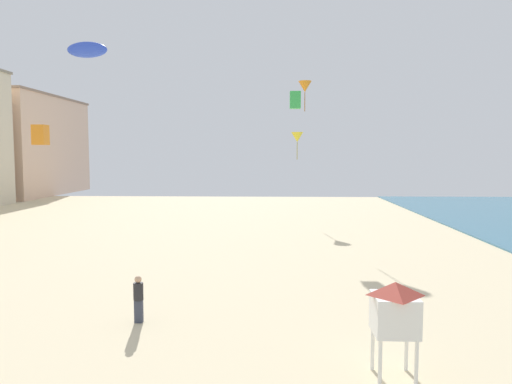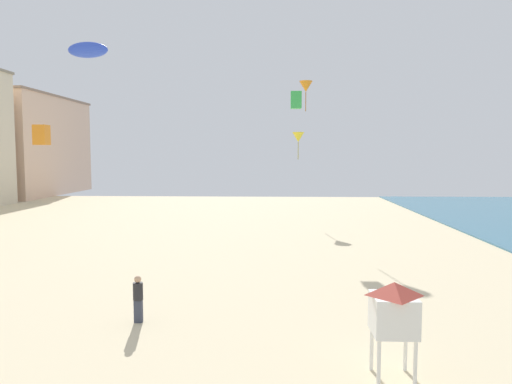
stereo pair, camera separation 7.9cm
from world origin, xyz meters
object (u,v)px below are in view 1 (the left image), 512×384
kite_flyer (138,297)px  kite_orange_delta (305,87)px  kite_green_box (295,100)px  kite_orange_box (40,135)px  kite_yellow_delta (297,137)px  kite_blue_parafoil (87,50)px  lifeguard_stand (395,309)px

kite_flyer → kite_orange_delta: kite_orange_delta is taller
kite_green_box → kite_orange_box: (-17.10, -5.66, -2.84)m
kite_flyer → kite_orange_delta: 26.64m
kite_flyer → kite_green_box: kite_green_box is taller
kite_yellow_delta → kite_orange_box: 21.51m
kite_blue_parafoil → kite_orange_delta: bearing=46.1°
lifeguard_stand → kite_yellow_delta: bearing=83.0°
kite_yellow_delta → kite_orange_delta: 5.65m
kite_blue_parafoil → kite_orange_box: 8.43m
kite_flyer → kite_orange_delta: (7.13, 23.47, 10.39)m
kite_orange_box → kite_flyer: bearing=-54.3°
kite_flyer → kite_yellow_delta: kite_yellow_delta is taller
kite_flyer → kite_orange_box: kite_orange_box is taller
kite_yellow_delta → kite_blue_parafoil: kite_blue_parafoil is taller
lifeguard_stand → kite_blue_parafoil: size_ratio=1.15×
lifeguard_stand → kite_orange_delta: bearing=82.4°
kite_yellow_delta → kite_blue_parafoil: (-12.34, -17.25, 4.18)m
kite_flyer → lifeguard_stand: 8.69m
kite_flyer → kite_yellow_delta: 29.01m
kite_flyer → kite_blue_parafoil: 15.76m
kite_green_box → kite_orange_box: 18.23m
kite_orange_delta → kite_blue_parafoil: bearing=-133.9°
kite_orange_box → kite_orange_delta: bearing=24.9°
kite_orange_delta → kite_flyer: bearing=-106.9°
kite_flyer → kite_blue_parafoil: size_ratio=0.74×
lifeguard_stand → kite_orange_box: kite_orange_box is taller
kite_flyer → lifeguard_stand: (7.79, -3.73, 0.92)m
kite_green_box → kite_blue_parafoil: size_ratio=0.58×
kite_yellow_delta → kite_blue_parafoil: 21.61m
kite_green_box → kite_blue_parafoil: bearing=-138.4°
kite_flyer → kite_green_box: 23.47m
kite_orange_box → kite_orange_delta: kite_orange_delta is taller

